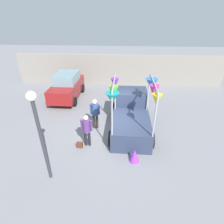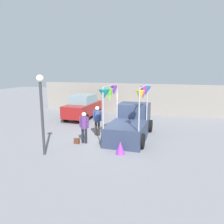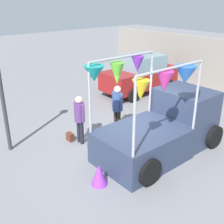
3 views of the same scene
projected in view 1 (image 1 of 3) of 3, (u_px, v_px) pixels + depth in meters
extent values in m
plane|color=slate|center=(112.00, 132.00, 9.47)|extent=(60.00, 60.00, 0.00)
cube|color=#2D3851|center=(131.00, 129.00, 8.85)|extent=(1.90, 2.60, 1.00)
cube|color=#2D3851|center=(130.00, 104.00, 10.40)|extent=(1.80, 1.40, 1.80)
cube|color=#8CB2C6|center=(131.00, 97.00, 10.18)|extent=(1.76, 1.37, 0.60)
cylinder|color=black|center=(115.00, 109.00, 11.02)|extent=(0.22, 0.76, 0.76)
cylinder|color=black|center=(145.00, 110.00, 10.90)|extent=(0.22, 0.76, 0.76)
cylinder|color=black|center=(111.00, 138.00, 8.36)|extent=(0.22, 0.76, 0.76)
cylinder|color=black|center=(151.00, 140.00, 8.24)|extent=(0.22, 0.76, 0.76)
cylinder|color=#A5A5AD|center=(115.00, 92.00, 9.24)|extent=(0.07, 0.07, 2.00)
cylinder|color=#A5A5AD|center=(148.00, 93.00, 9.13)|extent=(0.07, 0.07, 2.00)
cylinder|color=#A5A5AD|center=(112.00, 115.00, 7.11)|extent=(0.07, 0.07, 2.00)
cylinder|color=#A5A5AD|center=(155.00, 116.00, 7.01)|extent=(0.07, 0.07, 2.00)
cylinder|color=#A5A5AD|center=(114.00, 81.00, 7.69)|extent=(0.07, 2.44, 0.07)
cylinder|color=#A5A5AD|center=(154.00, 82.00, 7.58)|extent=(0.07, 2.44, 0.07)
cone|color=teal|center=(112.00, 98.00, 6.93)|extent=(0.75, 0.75, 0.43)
cone|color=yellow|center=(157.00, 100.00, 6.83)|extent=(0.54, 0.54, 0.47)
cone|color=#66CC33|center=(114.00, 93.00, 7.70)|extent=(0.55, 0.55, 0.65)
cone|color=#D83399|center=(154.00, 91.00, 7.52)|extent=(0.59, 0.59, 0.53)
cone|color=purple|center=(115.00, 83.00, 8.34)|extent=(0.54, 0.54, 0.49)
cone|color=blue|center=(152.00, 84.00, 8.21)|extent=(0.77, 0.77, 0.47)
cube|color=maroon|center=(67.00, 89.00, 12.97)|extent=(1.70, 4.00, 0.90)
cube|color=#72939E|center=(67.00, 78.00, 12.72)|extent=(1.50, 2.10, 0.66)
cylinder|color=black|center=(62.00, 88.00, 14.33)|extent=(0.18, 0.64, 0.64)
cylinder|color=black|center=(83.00, 88.00, 14.22)|extent=(0.18, 0.64, 0.64)
cylinder|color=black|center=(51.00, 101.00, 12.15)|extent=(0.18, 0.64, 0.64)
cylinder|color=black|center=(75.00, 102.00, 12.04)|extent=(0.18, 0.64, 0.64)
cylinder|color=black|center=(86.00, 138.00, 8.35)|extent=(0.13, 0.13, 0.79)
cylinder|color=black|center=(89.00, 138.00, 8.34)|extent=(0.13, 0.13, 0.79)
cylinder|color=#593372|center=(86.00, 126.00, 7.99)|extent=(0.34, 0.34, 0.63)
sphere|color=beige|center=(86.00, 118.00, 7.78)|extent=(0.24, 0.24, 0.24)
cylinder|color=#593372|center=(82.00, 125.00, 7.99)|extent=(0.09, 0.09, 0.57)
cylinder|color=#593372|center=(91.00, 126.00, 7.97)|extent=(0.09, 0.09, 0.57)
cylinder|color=#2D2823|center=(94.00, 121.00, 9.62)|extent=(0.13, 0.13, 0.83)
cylinder|color=#2D2823|center=(97.00, 122.00, 9.61)|extent=(0.13, 0.13, 0.83)
cylinder|color=#33477F|center=(95.00, 110.00, 9.26)|extent=(0.34, 0.34, 0.66)
sphere|color=beige|center=(94.00, 102.00, 9.04)|extent=(0.25, 0.25, 0.25)
cylinder|color=#33477F|center=(91.00, 109.00, 9.25)|extent=(0.09, 0.09, 0.59)
cylinder|color=#33477F|center=(99.00, 109.00, 9.23)|extent=(0.09, 0.09, 0.59)
cube|color=#592D1E|center=(80.00, 145.00, 8.31)|extent=(0.28, 0.16, 0.28)
cylinder|color=#333338|center=(43.00, 144.00, 6.06)|extent=(0.12, 0.12, 3.29)
sphere|color=#F2EDCC|center=(31.00, 96.00, 5.18)|extent=(0.32, 0.32, 0.32)
cube|color=gray|center=(118.00, 70.00, 15.43)|extent=(18.00, 0.36, 2.60)
cone|color=purple|center=(134.00, 156.00, 7.46)|extent=(0.45, 0.45, 0.60)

